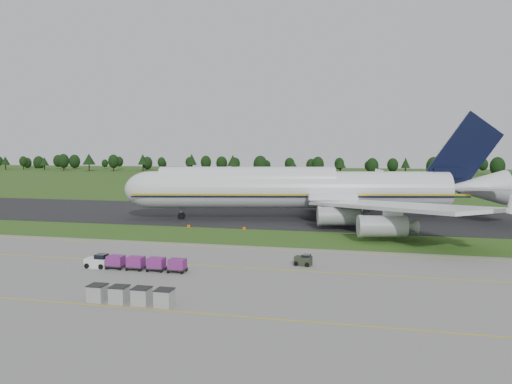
% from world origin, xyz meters
% --- Properties ---
extents(ground, '(600.00, 600.00, 0.00)m').
position_xyz_m(ground, '(0.00, 0.00, 0.00)').
color(ground, '#294A16').
rests_on(ground, ground).
extents(apron, '(300.00, 52.00, 0.06)m').
position_xyz_m(apron, '(0.00, -34.00, 0.03)').
color(apron, slate).
rests_on(apron, ground).
extents(taxiway, '(300.00, 40.00, 0.08)m').
position_xyz_m(taxiway, '(0.00, 28.00, 0.04)').
color(taxiway, black).
rests_on(taxiway, ground).
extents(apron_markings, '(300.00, 30.20, 0.01)m').
position_xyz_m(apron_markings, '(0.00, -26.98, 0.06)').
color(apron_markings, gold).
rests_on(apron_markings, apron).
extents(tree_line, '(526.52, 21.83, 11.50)m').
position_xyz_m(tree_line, '(6.00, 218.77, 5.93)').
color(tree_line, black).
rests_on(tree_line, ground).
extents(aircraft, '(82.78, 78.68, 23.18)m').
position_xyz_m(aircraft, '(9.93, 23.39, 6.62)').
color(aircraft, silver).
rests_on(aircraft, ground).
extents(baggage_train, '(13.57, 1.73, 1.67)m').
position_xyz_m(baggage_train, '(-5.52, -26.04, 0.94)').
color(baggage_train, silver).
rests_on(baggage_train, apron).
extents(utility_cart, '(2.37, 1.69, 1.19)m').
position_xyz_m(utility_cart, '(15.08, -19.02, 0.64)').
color(utility_cart, '#282F21').
rests_on(utility_cart, apron).
extents(uld_row, '(8.90, 1.70, 1.68)m').
position_xyz_m(uld_row, '(0.53, -38.75, 0.91)').
color(uld_row, gray).
rests_on(uld_row, apron).
extents(edge_markers, '(11.54, 0.30, 0.60)m').
position_xyz_m(edge_markers, '(-4.98, 6.78, 0.27)').
color(edge_markers, '#FF6408').
rests_on(edge_markers, ground).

